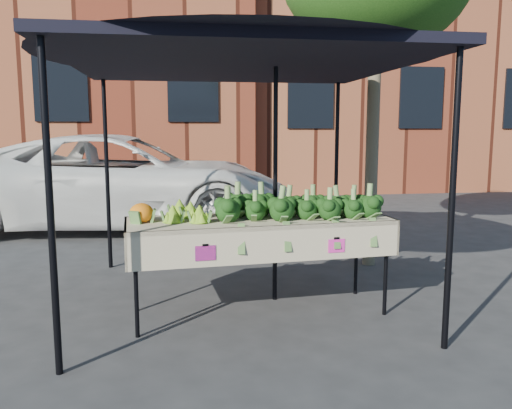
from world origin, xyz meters
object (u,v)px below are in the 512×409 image
Objects in this scene: canopy at (239,164)px; street_tree at (374,81)px; table at (259,266)px; vehicle at (119,57)px.

street_tree is (1.80, 1.12, 0.92)m from canopy.
table is 1.03m from canopy.
canopy is at bearing -148.21° from street_tree.
canopy reaches higher than table.
table is 5.55m from vehicle.
vehicle is at bearing 137.03° from street_tree.
vehicle is at bearing 109.69° from table.
canopy is at bearing -153.77° from vehicle.
street_tree is at bearing 31.79° from canopy.
vehicle reaches higher than street_tree.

